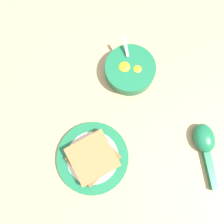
# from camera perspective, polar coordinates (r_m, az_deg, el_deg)

# --- Properties ---
(ground_plane) EXTENTS (3.00, 3.00, 0.00)m
(ground_plane) POSITION_cam_1_polar(r_m,az_deg,el_deg) (0.60, 12.65, -10.02)
(ground_plane) COLOR tan
(egg_bowl) EXTENTS (0.15, 0.14, 0.07)m
(egg_bowl) POSITION_cam_1_polar(r_m,az_deg,el_deg) (0.62, 4.71, 10.90)
(egg_bowl) COLOR #196B42
(egg_bowl) RESTS_ON ground_plane
(toast_plate) EXTENTS (0.19, 0.19, 0.01)m
(toast_plate) POSITION_cam_1_polar(r_m,az_deg,el_deg) (0.58, -5.05, -11.74)
(toast_plate) COLOR #196B42
(toast_plate) RESTS_ON ground_plane
(toast_sandwich) EXTENTS (0.15, 0.15, 0.03)m
(toast_sandwich) POSITION_cam_1_polar(r_m,az_deg,el_deg) (0.56, -5.01, -11.77)
(toast_sandwich) COLOR brown
(toast_sandwich) RESTS_ON toast_plate
(soup_spoon) EXTENTS (0.17, 0.08, 0.03)m
(soup_spoon) POSITION_cam_1_polar(r_m,az_deg,el_deg) (0.62, 23.13, -7.43)
(soup_spoon) COLOR #196B42
(soup_spoon) RESTS_ON ground_plane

